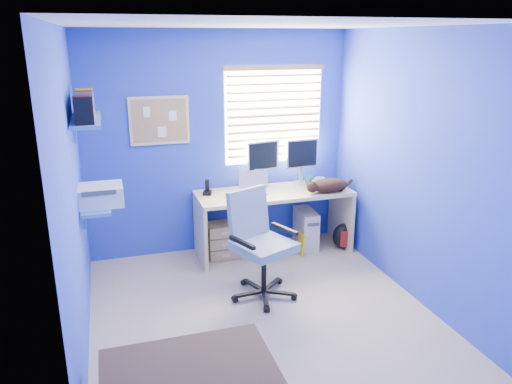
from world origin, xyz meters
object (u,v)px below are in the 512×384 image
object	(u,v)px
laptop	(253,183)
desk	(274,222)
cat	(329,185)
tower_pc	(306,228)
office_chair	(260,258)

from	to	relation	value
laptop	desk	bearing A→B (deg)	5.56
cat	tower_pc	bearing A→B (deg)	112.49
cat	office_chair	distance (m)	1.33
laptop	office_chair	world-z (taller)	office_chair
laptop	tower_pc	distance (m)	0.90
laptop	tower_pc	size ratio (longest dim) A/B	0.73
tower_pc	desk	bearing A→B (deg)	-170.14
laptop	cat	world-z (taller)	laptop
desk	office_chair	world-z (taller)	office_chair
tower_pc	office_chair	xyz separation A→B (m)	(-0.88, -0.96, 0.16)
laptop	tower_pc	bearing A→B (deg)	17.00
desk	laptop	xyz separation A→B (m)	(-0.23, 0.05, 0.48)
cat	office_chair	xyz separation A→B (m)	(-1.04, -0.72, -0.43)
cat	tower_pc	distance (m)	0.66
cat	office_chair	size ratio (longest dim) A/B	0.42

